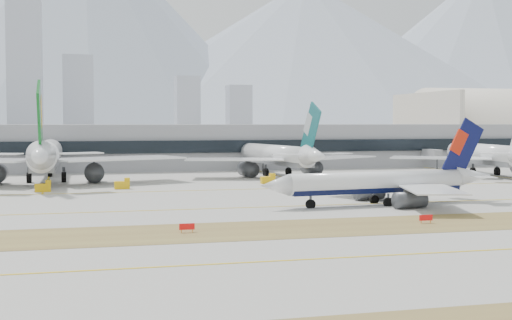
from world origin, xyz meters
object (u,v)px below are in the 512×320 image
object	(u,v)px
widebody_eva	(46,157)
widebody_cathay	(279,156)
taxiing_airliner	(385,183)
widebody_china_air	(487,156)
terminal	(165,146)

from	to	relation	value
widebody_eva	widebody_cathay	world-z (taller)	widebody_eva
taxiing_airliner	widebody_china_air	world-z (taller)	widebody_china_air
widebody_china_air	terminal	size ratio (longest dim) A/B	0.22
widebody_eva	terminal	size ratio (longest dim) A/B	0.26
widebody_eva	terminal	bearing A→B (deg)	-33.88
widebody_cathay	terminal	distance (m)	53.69
terminal	widebody_eva	bearing A→B (deg)	-124.84
taxiing_airliner	widebody_cathay	world-z (taller)	widebody_cathay
taxiing_airliner	widebody_eva	distance (m)	92.96
taxiing_airliner	widebody_eva	world-z (taller)	widebody_eva
taxiing_airliner	widebody_cathay	distance (m)	75.55
widebody_eva	widebody_china_air	xyz separation A→B (m)	(125.46, -5.50, -0.93)
taxiing_airliner	widebody_china_air	size ratio (longest dim) A/B	0.82
widebody_eva	terminal	distance (m)	66.20
taxiing_airliner	terminal	world-z (taller)	taxiing_airliner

